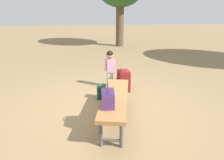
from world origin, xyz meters
name	(u,v)px	position (x,y,z in m)	size (l,w,h in m)	color
ground_plane	(107,106)	(0.00, 0.00, 0.00)	(40.00, 40.00, 0.00)	#8C704C
park_bench	(115,99)	(-0.51, -0.09, 0.39)	(1.65, 0.70, 0.45)	#9E6B3D
handbag	(108,98)	(-0.84, 0.06, 0.58)	(0.33, 0.20, 0.37)	#4C2D66
child_standing	(110,63)	(1.02, -0.15, 0.59)	(0.18, 0.24, 0.89)	#B2D8B2
backpack_large	(123,79)	(0.78, -0.44, 0.27)	(0.35, 0.31, 0.54)	maroon
backpack_small	(103,91)	(0.37, 0.06, 0.18)	(0.22, 0.25, 0.35)	#1E4C2D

